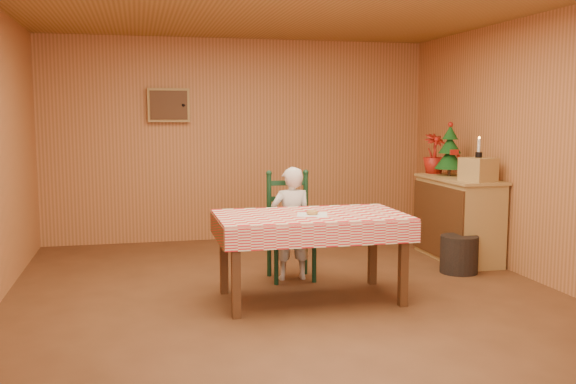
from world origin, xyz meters
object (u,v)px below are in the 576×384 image
at_px(seated_child, 291,224).
at_px(storage_bin, 459,254).
at_px(crate, 478,169).
at_px(ladder_chair, 290,228).
at_px(christmas_tree, 450,151).
at_px(dining_table, 311,223).
at_px(shelf_unit, 457,218).

height_order(seated_child, storage_bin, seated_child).
relative_size(crate, storage_bin, 0.77).
relative_size(ladder_chair, storage_bin, 2.79).
relative_size(seated_child, christmas_tree, 1.81).
distance_m(dining_table, storage_bin, 1.92).
bearing_deg(shelf_unit, christmas_tree, 88.02).
distance_m(ladder_chair, storage_bin, 1.80).
xyz_separation_m(shelf_unit, christmas_tree, (0.01, 0.25, 0.74)).
distance_m(seated_child, shelf_unit, 2.09).
bearing_deg(dining_table, ladder_chair, 90.00).
xyz_separation_m(dining_table, seated_child, (-0.00, 0.73, -0.13)).
distance_m(dining_table, christmas_tree, 2.55).
height_order(ladder_chair, shelf_unit, ladder_chair).
relative_size(dining_table, crate, 5.52).
bearing_deg(ladder_chair, christmas_tree, 17.41).
xyz_separation_m(dining_table, ladder_chair, (0.00, 0.79, -0.18)).
distance_m(dining_table, seated_child, 0.74).
xyz_separation_m(ladder_chair, shelf_unit, (2.04, 0.39, -0.04)).
bearing_deg(christmas_tree, crate, -90.00).
distance_m(shelf_unit, storage_bin, 0.71).
bearing_deg(christmas_tree, shelf_unit, -91.98).
relative_size(ladder_chair, christmas_tree, 1.74).
height_order(seated_child, christmas_tree, christmas_tree).
distance_m(shelf_unit, christmas_tree, 0.79).
distance_m(seated_child, storage_bin, 1.80).
xyz_separation_m(ladder_chair, crate, (2.05, -0.01, 0.55)).
bearing_deg(christmas_tree, ladder_chair, -162.59).
relative_size(ladder_chair, crate, 3.60).
bearing_deg(ladder_chair, shelf_unit, 10.90).
xyz_separation_m(ladder_chair, christmas_tree, (2.05, 0.64, 0.71)).
bearing_deg(crate, shelf_unit, 91.23).
relative_size(dining_table, seated_child, 1.47).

